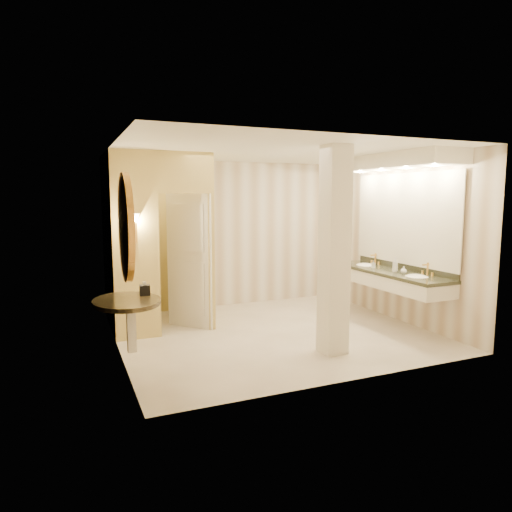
{
  "coord_description": "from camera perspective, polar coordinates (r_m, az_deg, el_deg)",
  "views": [
    {
      "loc": [
        -2.86,
        -6.09,
        2.04
      ],
      "look_at": [
        -0.2,
        0.2,
        1.16
      ],
      "focal_mm": 32.0,
      "sensor_mm": 36.0,
      "label": 1
    }
  ],
  "objects": [
    {
      "name": "toilet_closet",
      "position": [
        7.29,
        -9.18,
        2.09
      ],
      "size": [
        1.5,
        1.55,
        2.7
      ],
      "color": "#EED67C",
      "rests_on": "floor"
    },
    {
      "name": "vanity",
      "position": [
        7.6,
        16.7,
        3.92
      ],
      "size": [
        0.75,
        2.5,
        2.09
      ],
      "color": "silver",
      "rests_on": "floor"
    },
    {
      "name": "console_shelf",
      "position": [
        5.39,
        -15.85,
        -0.4
      ],
      "size": [
        0.96,
        0.96,
        1.93
      ],
      "color": "black",
      "rests_on": "floor"
    },
    {
      "name": "wall_back",
      "position": [
        8.61,
        -3.48,
        2.72
      ],
      "size": [
        4.5,
        0.02,
        2.7
      ],
      "primitive_type": "cube",
      "color": "beige",
      "rests_on": "floor"
    },
    {
      "name": "wall_left",
      "position": [
        6.16,
        -17.12,
        0.58
      ],
      "size": [
        0.02,
        4.0,
        2.7
      ],
      "primitive_type": "cube",
      "color": "beige",
      "rests_on": "floor"
    },
    {
      "name": "floor",
      "position": [
        7.03,
        2.14,
        -9.54
      ],
      "size": [
        4.5,
        4.5,
        0.0
      ],
      "primitive_type": "plane",
      "color": "#F1E2D0",
      "rests_on": "ground"
    },
    {
      "name": "wall_right",
      "position": [
        7.98,
        16.99,
        2.06
      ],
      "size": [
        0.02,
        4.0,
        2.7
      ],
      "primitive_type": "cube",
      "color": "beige",
      "rests_on": "floor"
    },
    {
      "name": "pillar",
      "position": [
        5.97,
        9.75,
        0.59
      ],
      "size": [
        0.31,
        0.31,
        2.7
      ],
      "primitive_type": "cube",
      "color": "silver",
      "rests_on": "floor"
    },
    {
      "name": "soap_bottle_c",
      "position": [
        7.49,
        17.0,
        -1.04
      ],
      "size": [
        0.11,
        0.11,
        0.23
      ],
      "primitive_type": "imported",
      "rotation": [
        0.0,
        0.0,
        0.35
      ],
      "color": "#C6B28C",
      "rests_on": "vanity"
    },
    {
      "name": "tissue_box",
      "position": [
        5.64,
        -13.74,
        -4.17
      ],
      "size": [
        0.13,
        0.13,
        0.12
      ],
      "primitive_type": "cube",
      "rotation": [
        0.0,
        0.0,
        -0.11
      ],
      "color": "black",
      "rests_on": "console_shelf"
    },
    {
      "name": "soap_bottle_a",
      "position": [
        7.82,
        14.46,
        -1.01
      ],
      "size": [
        0.07,
        0.07,
        0.12
      ],
      "primitive_type": "imported",
      "rotation": [
        0.0,
        0.0,
        -0.38
      ],
      "color": "beige",
      "rests_on": "vanity"
    },
    {
      "name": "soap_bottle_b",
      "position": [
        7.36,
        17.97,
        -1.67
      ],
      "size": [
        0.12,
        0.12,
        0.12
      ],
      "primitive_type": "imported",
      "rotation": [
        0.0,
        0.0,
        0.42
      ],
      "color": "silver",
      "rests_on": "vanity"
    },
    {
      "name": "ceiling",
      "position": [
        6.76,
        2.25,
        12.93
      ],
      "size": [
        4.5,
        4.5,
        0.0
      ],
      "primitive_type": "plane",
      "rotation": [
        3.14,
        0.0,
        0.0
      ],
      "color": "white",
      "rests_on": "wall_back"
    },
    {
      "name": "wall_front",
      "position": [
        5.04,
        11.92,
        -0.69
      ],
      "size": [
        4.5,
        0.02,
        2.7
      ],
      "primitive_type": "cube",
      "color": "beige",
      "rests_on": "floor"
    },
    {
      "name": "wall_sconce",
      "position": [
        6.59,
        -14.82,
        4.42
      ],
      "size": [
        0.14,
        0.14,
        0.42
      ],
      "color": "gold",
      "rests_on": "toilet_closet"
    },
    {
      "name": "toilet",
      "position": [
        8.06,
        -16.04,
        -4.67
      ],
      "size": [
        0.61,
        0.87,
        0.81
      ],
      "primitive_type": "imported",
      "rotation": [
        0.0,
        0.0,
        3.36
      ],
      "color": "white",
      "rests_on": "floor"
    }
  ]
}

